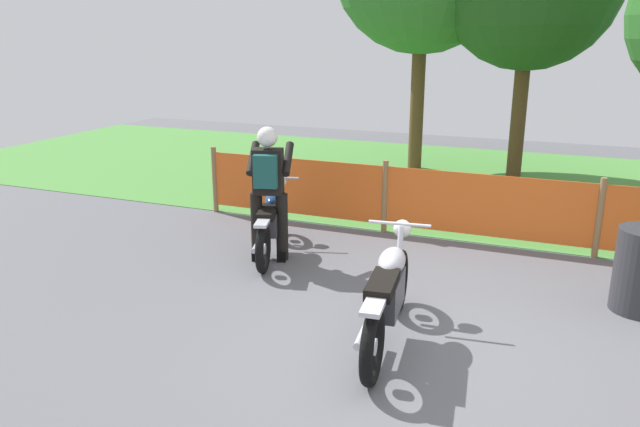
% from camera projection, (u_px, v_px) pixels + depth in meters
% --- Properties ---
extents(ground, '(24.00, 24.00, 0.02)m').
position_uv_depth(ground, '(433.00, 349.00, 5.68)').
color(ground, '#5B5B60').
extents(grass_verge, '(24.00, 7.15, 0.01)m').
position_uv_depth(grass_verge, '(510.00, 185.00, 11.62)').
color(grass_verge, '#4C8C3D').
rests_on(grass_verge, ground).
extents(barrier_fence, '(8.49, 0.08, 1.05)m').
position_uv_depth(barrier_fence, '(485.00, 206.00, 8.30)').
color(barrier_fence, olive).
rests_on(barrier_fence, ground).
extents(motorcycle_lead, '(0.61, 2.09, 0.99)m').
position_uv_depth(motorcycle_lead, '(388.00, 294.00, 5.67)').
color(motorcycle_lead, black).
rests_on(motorcycle_lead, ground).
extents(motorcycle_trailing, '(0.76, 1.85, 0.90)m').
position_uv_depth(motorcycle_trailing, '(272.00, 221.00, 7.97)').
color(motorcycle_trailing, black).
rests_on(motorcycle_trailing, ground).
extents(rider_trailing, '(0.66, 0.76, 1.69)m').
position_uv_depth(rider_trailing, '(268.00, 186.00, 7.63)').
color(rider_trailing, black).
rests_on(rider_trailing, ground).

